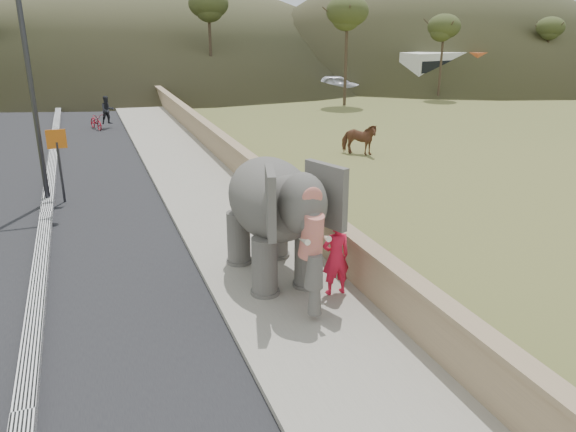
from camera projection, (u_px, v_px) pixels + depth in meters
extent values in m
plane|color=olive|center=(341.00, 368.00, 9.62)|extent=(160.00, 160.00, 0.00)
cube|color=black|center=(47.00, 218.00, 16.82)|extent=(7.00, 120.00, 0.03)
cube|color=black|center=(47.00, 215.00, 16.79)|extent=(0.35, 120.00, 0.22)
cube|color=#9E9687|center=(211.00, 199.00, 18.44)|extent=(3.00, 120.00, 0.15)
cube|color=tan|center=(258.00, 180.00, 18.82)|extent=(0.30, 120.00, 1.10)
cylinder|color=#2D2C31|center=(30.00, 77.00, 16.88)|extent=(0.16, 0.16, 8.00)
cylinder|color=#2D2D33|center=(61.00, 173.00, 17.96)|extent=(0.08, 0.08, 2.00)
cube|color=#C66012|center=(56.00, 139.00, 17.60)|extent=(0.60, 0.05, 0.60)
imported|color=brown|center=(359.00, 139.00, 24.53)|extent=(1.71, 1.67, 1.39)
imported|color=silver|center=(338.00, 84.00, 44.92)|extent=(4.55, 3.08, 1.44)
cube|color=white|center=(460.00, 71.00, 47.09)|extent=(11.24, 4.01, 3.10)
cube|color=#D45A25|center=(507.00, 69.00, 48.77)|extent=(11.28, 4.69, 3.10)
cone|color=brown|center=(141.00, 8.00, 70.86)|extent=(80.00, 80.00, 14.00)
imported|color=red|center=(336.00, 257.00, 11.66)|extent=(0.61, 0.40, 1.68)
imported|color=maroon|center=(96.00, 122.00, 30.29)|extent=(0.99, 1.68, 0.83)
imported|color=black|center=(107.00, 110.00, 30.30)|extent=(0.86, 0.76, 1.50)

